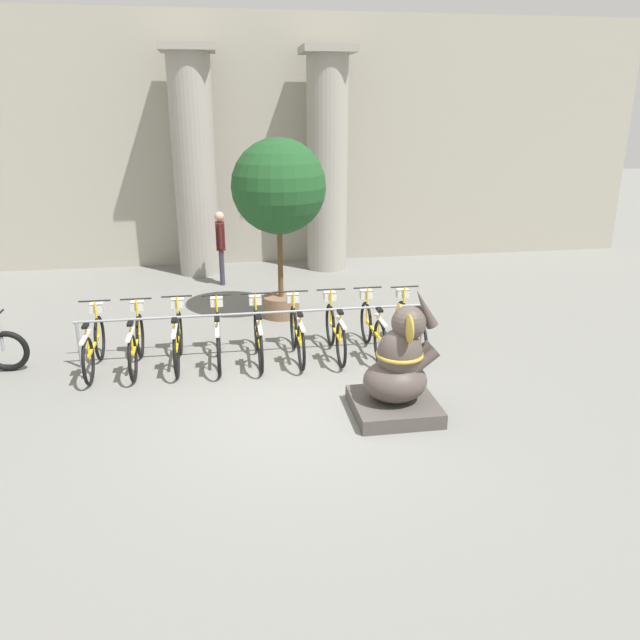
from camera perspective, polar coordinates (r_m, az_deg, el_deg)
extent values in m
plane|color=slate|center=(8.53, -1.09, -8.09)|extent=(60.00, 60.00, 0.00)
cube|color=#A39E8E|center=(16.17, -5.65, 15.82)|extent=(20.00, 0.20, 6.00)
cylinder|color=gray|center=(15.19, -11.39, 13.45)|extent=(0.98, 0.98, 5.00)
cube|color=gray|center=(15.17, -12.07, 23.18)|extent=(1.22, 1.22, 0.16)
cylinder|color=gray|center=(15.40, 0.66, 13.88)|extent=(0.98, 0.98, 5.00)
cube|color=gray|center=(15.38, 0.70, 23.49)|extent=(1.22, 1.22, 0.16)
cylinder|color=gray|center=(10.34, -21.15, -2.15)|extent=(0.05, 0.05, 0.75)
cylinder|color=gray|center=(10.61, 9.30, -0.55)|extent=(0.05, 0.05, 0.75)
cylinder|color=gray|center=(9.98, -5.79, 0.63)|extent=(5.62, 0.04, 0.04)
torus|color=black|center=(10.58, -19.51, -1.57)|extent=(0.05, 0.72, 0.72)
torus|color=black|center=(9.70, -20.43, -3.55)|extent=(0.05, 0.72, 0.72)
cube|color=yellow|center=(10.12, -19.98, -2.25)|extent=(0.04, 0.86, 0.04)
cube|color=silver|center=(9.57, -20.68, -1.48)|extent=(0.06, 0.60, 0.03)
cylinder|color=yellow|center=(9.71, -20.49, -1.99)|extent=(0.03, 0.03, 0.49)
cube|color=black|center=(9.62, -20.67, -0.51)|extent=(0.08, 0.18, 0.04)
cylinder|color=yellow|center=(10.44, -19.73, -0.01)|extent=(0.03, 0.03, 0.64)
cylinder|color=black|center=(10.35, -19.93, 1.65)|extent=(0.48, 0.03, 0.03)
cube|color=silver|center=(10.48, -19.75, 1.08)|extent=(0.20, 0.16, 0.14)
torus|color=black|center=(10.49, -16.14, -1.40)|extent=(0.05, 0.72, 0.72)
torus|color=black|center=(9.60, -16.75, -3.38)|extent=(0.05, 0.72, 0.72)
cube|color=yellow|center=(10.02, -16.46, -2.08)|extent=(0.04, 0.86, 0.04)
cube|color=silver|center=(9.46, -16.96, -1.28)|extent=(0.06, 0.60, 0.03)
cylinder|color=yellow|center=(9.60, -16.82, -1.80)|extent=(0.03, 0.03, 0.49)
cube|color=black|center=(9.51, -16.97, -0.31)|extent=(0.08, 0.18, 0.04)
cylinder|color=yellow|center=(10.35, -16.32, 0.18)|extent=(0.03, 0.03, 0.64)
cylinder|color=black|center=(10.25, -16.49, 1.86)|extent=(0.48, 0.03, 0.03)
cube|color=silver|center=(10.39, -16.35, 1.28)|extent=(0.20, 0.16, 0.14)
torus|color=black|center=(10.46, -12.71, -1.14)|extent=(0.05, 0.72, 0.72)
torus|color=black|center=(9.57, -13.00, -3.11)|extent=(0.05, 0.72, 0.72)
cube|color=yellow|center=(10.00, -12.87, -1.82)|extent=(0.04, 0.86, 0.04)
cube|color=silver|center=(9.43, -13.17, -1.00)|extent=(0.06, 0.60, 0.03)
cylinder|color=yellow|center=(9.57, -13.08, -1.53)|extent=(0.03, 0.03, 0.49)
cube|color=black|center=(9.48, -13.19, -0.03)|extent=(0.08, 0.18, 0.04)
cylinder|color=yellow|center=(10.32, -12.85, 0.43)|extent=(0.03, 0.03, 0.64)
cylinder|color=black|center=(10.23, -12.98, 2.12)|extent=(0.48, 0.03, 0.03)
cube|color=silver|center=(10.37, -12.89, 1.54)|extent=(0.20, 0.16, 0.14)
torus|color=black|center=(10.40, -9.28, -1.04)|extent=(0.05, 0.72, 0.72)
torus|color=black|center=(9.50, -9.24, -3.01)|extent=(0.05, 0.72, 0.72)
cube|color=yellow|center=(9.93, -9.28, -1.71)|extent=(0.04, 0.86, 0.04)
cube|color=silver|center=(9.37, -9.36, -0.89)|extent=(0.06, 0.60, 0.03)
cylinder|color=yellow|center=(9.51, -9.32, -1.42)|extent=(0.03, 0.03, 0.49)
cube|color=black|center=(9.42, -9.41, 0.09)|extent=(0.08, 0.18, 0.04)
cylinder|color=yellow|center=(10.26, -9.37, 0.55)|extent=(0.03, 0.03, 0.64)
cylinder|color=black|center=(10.17, -9.47, 2.25)|extent=(0.48, 0.03, 0.03)
cube|color=silver|center=(10.30, -9.43, 1.66)|extent=(0.20, 0.16, 0.14)
torus|color=black|center=(10.41, -5.83, -0.86)|extent=(0.05, 0.72, 0.72)
torus|color=black|center=(9.51, -5.46, -2.81)|extent=(0.05, 0.72, 0.72)
cube|color=yellow|center=(9.94, -5.67, -1.52)|extent=(0.04, 0.86, 0.04)
cube|color=silver|center=(9.38, -5.53, -0.69)|extent=(0.06, 0.60, 0.03)
cylinder|color=yellow|center=(9.52, -5.55, -1.22)|extent=(0.03, 0.03, 0.49)
cube|color=black|center=(9.43, -5.60, 0.29)|extent=(0.08, 0.18, 0.04)
cylinder|color=yellow|center=(10.27, -5.88, 0.73)|extent=(0.03, 0.03, 0.64)
cylinder|color=black|center=(10.18, -5.94, 2.43)|extent=(0.48, 0.03, 0.03)
cube|color=silver|center=(10.31, -5.95, 1.84)|extent=(0.20, 0.16, 0.14)
torus|color=black|center=(10.48, -2.42, -0.65)|extent=(0.05, 0.72, 0.72)
torus|color=black|center=(9.58, -1.73, -2.56)|extent=(0.05, 0.72, 0.72)
cube|color=yellow|center=(10.01, -2.09, -1.29)|extent=(0.04, 0.86, 0.04)
cube|color=silver|center=(9.45, -1.75, -0.45)|extent=(0.06, 0.60, 0.03)
cylinder|color=yellow|center=(9.59, -1.82, -0.98)|extent=(0.03, 0.03, 0.49)
cube|color=black|center=(9.50, -1.84, 0.52)|extent=(0.08, 0.18, 0.04)
cylinder|color=yellow|center=(10.34, -2.42, 0.94)|extent=(0.03, 0.03, 0.64)
cylinder|color=black|center=(10.24, -2.44, 2.63)|extent=(0.48, 0.03, 0.03)
cube|color=silver|center=(10.38, -2.50, 2.04)|extent=(0.20, 0.16, 0.14)
torus|color=black|center=(10.58, 0.94, -0.44)|extent=(0.05, 0.72, 0.72)
torus|color=black|center=(9.69, 1.94, -2.31)|extent=(0.05, 0.72, 0.72)
cube|color=yellow|center=(10.12, 1.42, -1.07)|extent=(0.04, 0.86, 0.04)
cube|color=silver|center=(9.56, 1.97, -0.22)|extent=(0.06, 0.60, 0.03)
cylinder|color=yellow|center=(9.70, 1.84, -0.75)|extent=(0.03, 0.03, 0.49)
cube|color=black|center=(9.61, 1.86, 0.74)|extent=(0.08, 0.18, 0.04)
cylinder|color=yellow|center=(10.44, 0.99, 1.13)|extent=(0.03, 0.03, 0.64)
cylinder|color=black|center=(10.35, 1.00, 2.81)|extent=(0.48, 0.03, 0.03)
cube|color=silver|center=(10.48, 0.90, 2.22)|extent=(0.20, 0.16, 0.14)
torus|color=black|center=(10.71, 4.24, -0.24)|extent=(0.05, 0.72, 0.72)
torus|color=black|center=(9.84, 5.52, -2.07)|extent=(0.05, 0.72, 0.72)
cube|color=yellow|center=(10.25, 4.86, -0.85)|extent=(0.04, 0.86, 0.04)
cube|color=silver|center=(9.71, 5.59, -0.01)|extent=(0.06, 0.60, 0.03)
cylinder|color=yellow|center=(9.84, 5.42, -0.53)|extent=(0.03, 0.03, 0.49)
cube|color=black|center=(9.76, 5.47, 0.94)|extent=(0.08, 0.18, 0.04)
cylinder|color=yellow|center=(10.57, 4.33, 1.32)|extent=(0.03, 0.03, 0.64)
cylinder|color=black|center=(10.48, 4.37, 2.97)|extent=(0.48, 0.03, 0.03)
cube|color=silver|center=(10.61, 4.23, 2.39)|extent=(0.20, 0.16, 0.14)
torus|color=black|center=(10.82, 7.53, -0.15)|extent=(0.05, 0.72, 0.72)
torus|color=black|center=(9.96, 9.08, -1.95)|extent=(0.05, 0.72, 0.72)
cube|color=yellow|center=(10.37, 8.29, -0.75)|extent=(0.04, 0.86, 0.04)
cube|color=silver|center=(9.84, 9.20, 0.09)|extent=(0.06, 0.60, 0.03)
cylinder|color=yellow|center=(9.97, 8.98, -0.43)|extent=(0.03, 0.03, 0.49)
cube|color=black|center=(9.88, 9.06, 1.02)|extent=(0.08, 0.18, 0.04)
cylinder|color=yellow|center=(10.69, 7.66, 1.39)|extent=(0.03, 0.03, 0.64)
cylinder|color=black|center=(10.60, 7.74, 3.03)|extent=(0.48, 0.03, 0.03)
cube|color=silver|center=(10.73, 7.55, 2.46)|extent=(0.20, 0.16, 0.14)
cube|color=#4C4742|center=(8.42, 6.77, -7.84)|extent=(1.09, 1.09, 0.20)
ellipsoid|color=#4C423D|center=(8.26, 6.87, -5.54)|extent=(0.85, 0.75, 0.55)
ellipsoid|color=#4C423D|center=(8.13, 7.31, -3.12)|extent=(0.60, 0.55, 0.70)
sphere|color=#4C423D|center=(8.00, 8.12, -0.27)|extent=(0.45, 0.45, 0.45)
ellipsoid|color=#B79333|center=(8.19, 7.27, 0.22)|extent=(0.08, 0.32, 0.38)
ellipsoid|color=#B79333|center=(7.79, 8.18, -0.83)|extent=(0.08, 0.32, 0.38)
cone|color=#4C423D|center=(8.00, 9.54, 1.10)|extent=(0.38, 0.16, 0.56)
cylinder|color=#4C423D|center=(8.34, 8.86, -3.15)|extent=(0.44, 0.15, 0.39)
cylinder|color=#4C423D|center=(8.12, 9.39, -3.80)|extent=(0.44, 0.15, 0.39)
torus|color=#B79333|center=(8.13, 7.31, -3.12)|extent=(0.63, 0.63, 0.05)
torus|color=black|center=(10.68, -26.69, -2.56)|extent=(0.65, 0.09, 0.65)
cylinder|color=#99999E|center=(10.61, -27.17, -1.16)|extent=(0.04, 0.04, 0.56)
cylinder|color=#383342|center=(14.50, -8.96, 4.92)|extent=(0.11, 0.11, 0.81)
cylinder|color=#383342|center=(14.34, -8.95, 4.76)|extent=(0.11, 0.11, 0.81)
cube|color=#4C1919|center=(14.26, -9.10, 7.60)|extent=(0.20, 0.32, 0.61)
sphere|color=tan|center=(14.18, -9.20, 9.32)|extent=(0.22, 0.22, 0.22)
cylinder|color=#4C1919|center=(14.45, -9.12, 7.88)|extent=(0.07, 0.07, 0.55)
cylinder|color=#4C1919|center=(14.06, -9.10, 7.57)|extent=(0.07, 0.07, 0.55)
cylinder|color=brown|center=(12.09, -3.56, 1.27)|extent=(0.70, 0.70, 0.40)
cylinder|color=brown|center=(11.85, -3.65, 5.41)|extent=(0.10, 0.10, 1.39)
sphere|color=#1E4C23|center=(11.60, -3.80, 12.10)|extent=(1.73, 1.73, 1.73)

